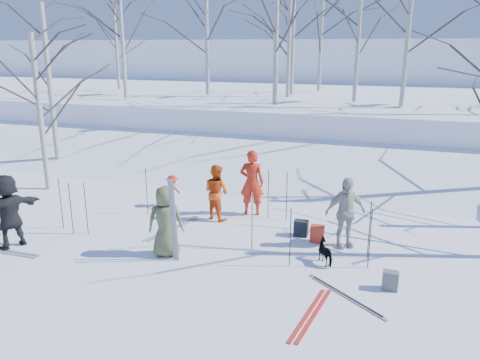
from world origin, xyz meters
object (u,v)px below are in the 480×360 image
(backpack_red, at_px, (317,234))
(backpack_grey, at_px, (390,281))
(skier_redor_behind, at_px, (216,192))
(backpack_dark, at_px, (301,228))
(skier_olive_center, at_px, (165,221))
(skier_red_seated, at_px, (172,191))
(skier_cream_east, at_px, (345,213))
(skier_red_north, at_px, (252,182))
(dog, at_px, (327,252))
(skier_grey_west, at_px, (9,211))

(backpack_red, height_order, backpack_grey, backpack_red)
(backpack_grey, bearing_deg, skier_redor_behind, 150.84)
(backpack_red, height_order, backpack_dark, backpack_red)
(skier_olive_center, bearing_deg, skier_red_seated, -86.47)
(skier_redor_behind, bearing_deg, skier_cream_east, -169.34)
(skier_red_north, height_order, backpack_grey, skier_red_north)
(backpack_dark, bearing_deg, backpack_red, -30.80)
(skier_redor_behind, bearing_deg, dog, 174.19)
(skier_redor_behind, height_order, skier_cream_east, skier_cream_east)
(skier_olive_center, xyz_separation_m, backpack_dark, (2.66, 2.07, -0.61))
(backpack_dark, bearing_deg, skier_red_north, 145.58)
(backpack_red, bearing_deg, skier_redor_behind, 165.75)
(backpack_grey, bearing_deg, skier_red_seated, 153.46)
(skier_cream_east, relative_size, backpack_grey, 4.43)
(skier_redor_behind, relative_size, skier_red_seated, 1.60)
(backpack_grey, height_order, backpack_dark, backpack_dark)
(skier_cream_east, xyz_separation_m, dog, (-0.24, -1.03, -0.59))
(skier_redor_behind, bearing_deg, skier_olive_center, 108.04)
(skier_redor_behind, bearing_deg, skier_red_seated, 4.80)
(skier_olive_center, bearing_deg, backpack_dark, -162.51)
(skier_redor_behind, relative_size, backpack_grey, 4.01)
(skier_red_north, bearing_deg, backpack_red, 138.54)
(skier_olive_center, xyz_separation_m, backpack_grey, (4.83, -0.03, -0.62))
(skier_olive_center, xyz_separation_m, dog, (3.49, 0.74, -0.55))
(skier_red_seated, relative_size, backpack_red, 2.27)
(skier_red_north, distance_m, skier_grey_west, 6.11)
(skier_red_north, bearing_deg, skier_red_seated, -4.69)
(backpack_red, xyz_separation_m, backpack_grey, (1.72, -1.84, -0.02))
(skier_red_seated, xyz_separation_m, skier_cream_east, (5.09, -1.29, 0.37))
(skier_red_seated, height_order, dog, skier_red_seated)
(skier_red_north, bearing_deg, skier_grey_west, 32.04)
(skier_red_seated, relative_size, backpack_dark, 2.38)
(skier_red_north, height_order, backpack_dark, skier_red_north)
(backpack_grey, bearing_deg, skier_olive_center, 179.64)
(skier_olive_center, height_order, skier_red_north, skier_red_north)
(skier_olive_center, relative_size, skier_red_north, 0.88)
(skier_olive_center, distance_m, backpack_grey, 4.87)
(skier_red_seated, height_order, backpack_red, skier_red_seated)
(skier_grey_west, bearing_deg, backpack_red, 132.22)
(skier_red_seated, distance_m, backpack_dark, 4.15)
(skier_cream_east, bearing_deg, dog, -135.37)
(skier_grey_west, distance_m, dog, 7.33)
(skier_olive_center, height_order, backpack_grey, skier_olive_center)
(skier_cream_east, xyz_separation_m, backpack_red, (-0.63, 0.04, -0.63))
(dog, bearing_deg, skier_olive_center, -27.59)
(skier_red_north, xyz_separation_m, skier_red_seated, (-2.39, -0.13, -0.45))
(skier_olive_center, bearing_deg, dog, 171.50)
(skier_olive_center, distance_m, skier_cream_east, 4.13)
(skier_grey_west, bearing_deg, skier_red_north, 151.58)
(skier_red_north, bearing_deg, skier_redor_behind, 31.33)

